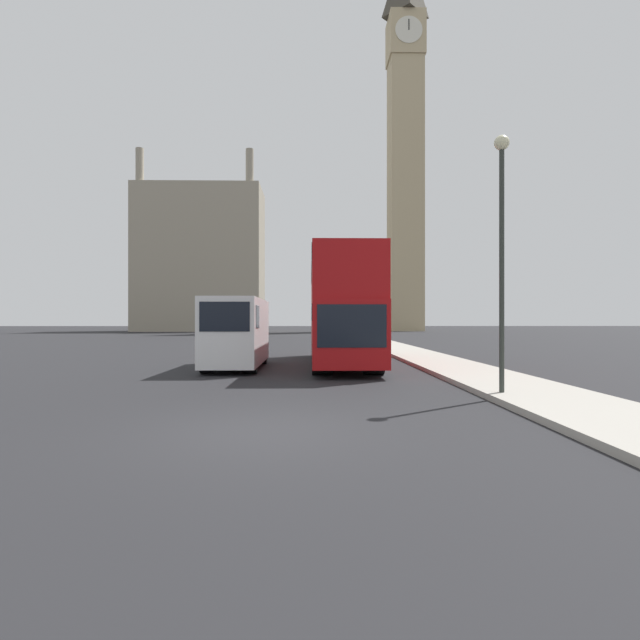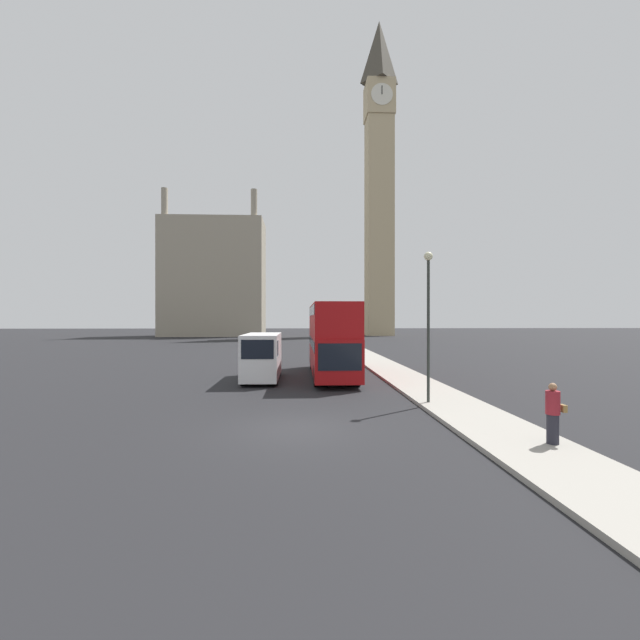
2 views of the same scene
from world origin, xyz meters
TOP-DOWN VIEW (x-y plane):
  - ground_plane at (0.00, 0.00)m, footprint 300.00×300.00m
  - sidewalk_strip at (6.38, 0.00)m, footprint 2.76×120.00m
  - clock_tower at (17.38, 77.86)m, footprint 6.05×6.22m
  - building_block_distant at (-17.90, 77.11)m, footprint 20.88×10.64m
  - red_double_decker_bus at (2.11, 12.58)m, footprint 2.50×11.31m
  - white_van at (-2.04, 10.96)m, footprint 2.01×5.76m
  - pedestrian at (7.09, -2.56)m, footprint 0.53×0.37m
  - street_lamp at (5.44, 3.42)m, footprint 0.36×0.36m

SIDE VIEW (x-z plane):
  - ground_plane at x=0.00m, z-range 0.00..0.00m
  - sidewalk_strip at x=6.38m, z-range 0.00..0.15m
  - pedestrian at x=7.09m, z-range 0.15..1.82m
  - white_van at x=-2.04m, z-range 0.09..2.80m
  - red_double_decker_bus at x=2.11m, z-range 0.25..4.71m
  - street_lamp at x=5.44m, z-range 1.08..7.28m
  - building_block_distant at x=-17.90m, z-range -2.63..27.07m
  - clock_tower at x=17.38m, z-range 0.85..69.03m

